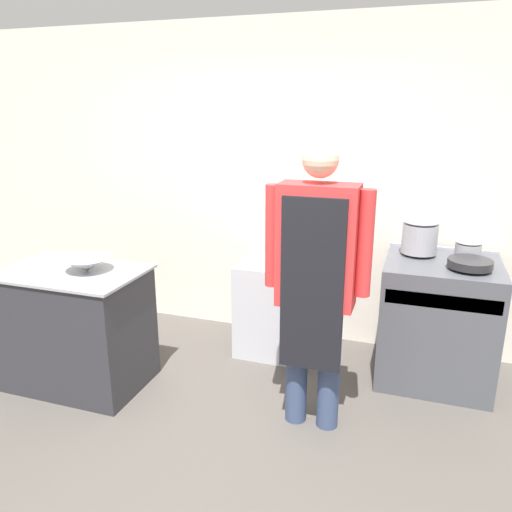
{
  "coord_description": "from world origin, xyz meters",
  "views": [
    {
      "loc": [
        1.12,
        -2.01,
        2.01
      ],
      "look_at": [
        0.05,
        1.15,
        1.0
      ],
      "focal_mm": 35.0,
      "sensor_mm": 36.0,
      "label": 1
    }
  ],
  "objects_px": {
    "fridge_unit": "(280,306)",
    "stock_pot": "(420,236)",
    "stove": "(437,321)",
    "saute_pan": "(470,263)",
    "person_cook": "(316,273)",
    "sauce_pot": "(468,248)",
    "mixing_bowl": "(87,264)"
  },
  "relations": [
    {
      "from": "stock_pot",
      "to": "fridge_unit",
      "type": "bearing_deg",
      "value": -177.44
    },
    {
      "from": "fridge_unit",
      "to": "stock_pot",
      "type": "height_order",
      "value": "stock_pot"
    },
    {
      "from": "fridge_unit",
      "to": "sauce_pot",
      "type": "bearing_deg",
      "value": 1.94
    },
    {
      "from": "stock_pot",
      "to": "sauce_pot",
      "type": "distance_m",
      "value": 0.35
    },
    {
      "from": "person_cook",
      "to": "saute_pan",
      "type": "relative_size",
      "value": 6.12
    },
    {
      "from": "stove",
      "to": "person_cook",
      "type": "relative_size",
      "value": 0.52
    },
    {
      "from": "stock_pot",
      "to": "sauce_pot",
      "type": "height_order",
      "value": "stock_pot"
    },
    {
      "from": "person_cook",
      "to": "sauce_pot",
      "type": "height_order",
      "value": "person_cook"
    },
    {
      "from": "saute_pan",
      "to": "mixing_bowl",
      "type": "bearing_deg",
      "value": -163.39
    },
    {
      "from": "fridge_unit",
      "to": "person_cook",
      "type": "xyz_separation_m",
      "value": [
        0.49,
        -0.95,
        0.65
      ]
    },
    {
      "from": "stove",
      "to": "sauce_pot",
      "type": "xyz_separation_m",
      "value": [
        0.16,
        0.13,
        0.55
      ]
    },
    {
      "from": "stove",
      "to": "fridge_unit",
      "type": "distance_m",
      "value": 1.25
    },
    {
      "from": "stock_pot",
      "to": "stove",
      "type": "bearing_deg",
      "value": -35.62
    },
    {
      "from": "saute_pan",
      "to": "stock_pot",
      "type": "bearing_deg",
      "value": 143.05
    },
    {
      "from": "stove",
      "to": "stock_pot",
      "type": "bearing_deg",
      "value": 144.38
    },
    {
      "from": "stove",
      "to": "mixing_bowl",
      "type": "height_order",
      "value": "mixing_bowl"
    },
    {
      "from": "person_cook",
      "to": "saute_pan",
      "type": "xyz_separation_m",
      "value": [
        0.92,
        0.74,
        -0.07
      ]
    },
    {
      "from": "person_cook",
      "to": "sauce_pot",
      "type": "distance_m",
      "value": 1.36
    },
    {
      "from": "person_cook",
      "to": "stock_pot",
      "type": "bearing_deg",
      "value": 60.17
    },
    {
      "from": "stove",
      "to": "person_cook",
      "type": "bearing_deg",
      "value": -130.95
    },
    {
      "from": "sauce_pot",
      "to": "fridge_unit",
      "type": "bearing_deg",
      "value": -178.06
    },
    {
      "from": "sauce_pot",
      "to": "person_cook",
      "type": "bearing_deg",
      "value": -132.5
    },
    {
      "from": "fridge_unit",
      "to": "saute_pan",
      "type": "height_order",
      "value": "saute_pan"
    },
    {
      "from": "fridge_unit",
      "to": "saute_pan",
      "type": "relative_size",
      "value": 2.64
    },
    {
      "from": "stove",
      "to": "sauce_pot",
      "type": "bearing_deg",
      "value": 38.87
    },
    {
      "from": "stove",
      "to": "saute_pan",
      "type": "distance_m",
      "value": 0.55
    },
    {
      "from": "stock_pot",
      "to": "sauce_pot",
      "type": "bearing_deg",
      "value": 0.0
    },
    {
      "from": "stove",
      "to": "fridge_unit",
      "type": "xyz_separation_m",
      "value": [
        -1.25,
        0.08,
        -0.07
      ]
    },
    {
      "from": "stock_pot",
      "to": "saute_pan",
      "type": "xyz_separation_m",
      "value": [
        0.34,
        -0.26,
        -0.1
      ]
    },
    {
      "from": "mixing_bowl",
      "to": "stock_pot",
      "type": "xyz_separation_m",
      "value": [
        2.21,
        1.02,
        0.14
      ]
    },
    {
      "from": "person_cook",
      "to": "mixing_bowl",
      "type": "height_order",
      "value": "person_cook"
    },
    {
      "from": "fridge_unit",
      "to": "person_cook",
      "type": "height_order",
      "value": "person_cook"
    }
  ]
}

